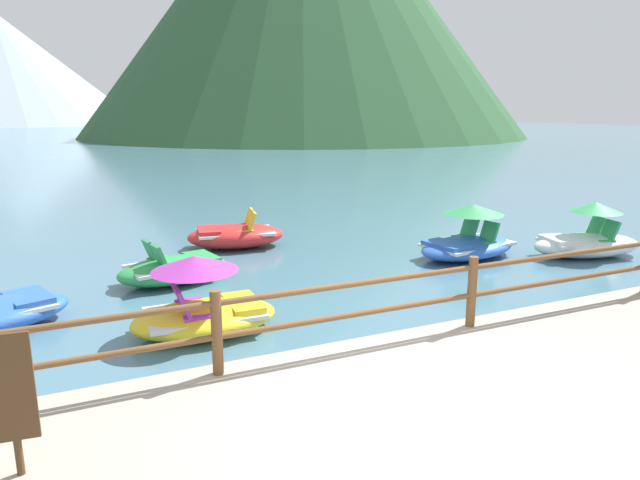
{
  "coord_description": "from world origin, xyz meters",
  "views": [
    {
      "loc": [
        -3.01,
        -4.07,
        3.22
      ],
      "look_at": [
        1.06,
        5.0,
        0.9
      ],
      "focal_mm": 31.71,
      "sensor_mm": 36.0,
      "label": 1
    }
  ],
  "objects_px": {
    "pedal_boat_2": "(587,239)",
    "pedal_boat_6": "(174,269)",
    "pedal_boat_5": "(235,235)",
    "pedal_boat_4": "(468,240)",
    "pedal_boat_3": "(203,307)"
  },
  "relations": [
    {
      "from": "pedal_boat_2",
      "to": "pedal_boat_6",
      "type": "xyz_separation_m",
      "value": [
        -8.72,
        1.82,
        -0.13
      ]
    },
    {
      "from": "pedal_boat_5",
      "to": "pedal_boat_6",
      "type": "xyz_separation_m",
      "value": [
        -1.82,
        -2.2,
        -0.04
      ]
    },
    {
      "from": "pedal_boat_6",
      "to": "pedal_boat_4",
      "type": "bearing_deg",
      "value": -7.11
    },
    {
      "from": "pedal_boat_5",
      "to": "pedal_boat_4",
      "type": "bearing_deg",
      "value": -33.79
    },
    {
      "from": "pedal_boat_3",
      "to": "pedal_boat_4",
      "type": "xyz_separation_m",
      "value": [
        6.32,
        1.92,
        -0.01
      ]
    },
    {
      "from": "pedal_boat_2",
      "to": "pedal_boat_4",
      "type": "distance_m",
      "value": 2.66
    },
    {
      "from": "pedal_boat_6",
      "to": "pedal_boat_2",
      "type": "bearing_deg",
      "value": -11.82
    },
    {
      "from": "pedal_boat_2",
      "to": "pedal_boat_4",
      "type": "relative_size",
      "value": 0.99
    },
    {
      "from": "pedal_boat_2",
      "to": "pedal_boat_3",
      "type": "xyz_separation_m",
      "value": [
        -8.77,
        -0.87,
        0.01
      ]
    },
    {
      "from": "pedal_boat_3",
      "to": "pedal_boat_6",
      "type": "relative_size",
      "value": 0.93
    },
    {
      "from": "pedal_boat_3",
      "to": "pedal_boat_5",
      "type": "bearing_deg",
      "value": 69.14
    },
    {
      "from": "pedal_boat_3",
      "to": "pedal_boat_4",
      "type": "distance_m",
      "value": 6.6
    },
    {
      "from": "pedal_boat_5",
      "to": "pedal_boat_6",
      "type": "bearing_deg",
      "value": -129.62
    },
    {
      "from": "pedal_boat_3",
      "to": "pedal_boat_2",
      "type": "bearing_deg",
      "value": 5.69
    },
    {
      "from": "pedal_boat_4",
      "to": "pedal_boat_3",
      "type": "bearing_deg",
      "value": -163.13
    }
  ]
}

